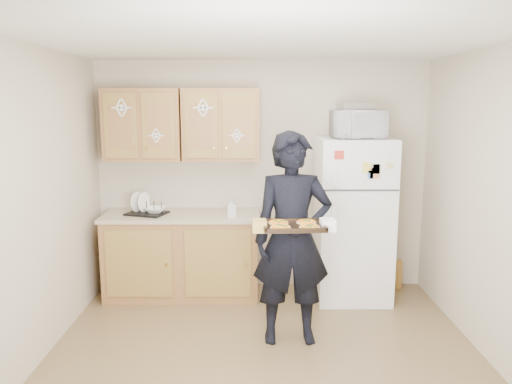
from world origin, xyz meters
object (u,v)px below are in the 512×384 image
Objects in this scene: baking_tray at (294,227)px; microwave at (358,124)px; person at (292,239)px; refrigerator at (353,219)px; dish_rack at (147,207)px.

microwave is (0.74, 1.25, 0.75)m from baking_tray.
person is at bearing -135.05° from microwave.
baking_tray is (-0.73, -1.30, 0.25)m from refrigerator.
microwave is (0.72, 0.95, 0.93)m from person.
refrigerator is 2.17m from dish_rack.
baking_tray is 1.63m from microwave.
baking_tray is (-0.01, -0.30, 0.18)m from person.
microwave is at bearing 56.63° from baking_tray.
dish_rack is (-1.45, 1.03, 0.07)m from person.
person reaches higher than refrigerator.
microwave reaches higher than refrigerator.
microwave is 1.31× the size of dish_rack.
refrigerator is 1.51m from baking_tray.
dish_rack is (-2.17, 0.08, -0.86)m from microwave.
microwave is 2.34m from dish_rack.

